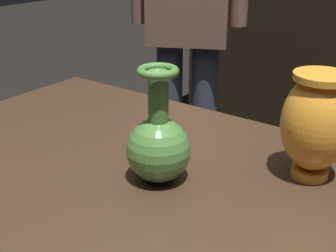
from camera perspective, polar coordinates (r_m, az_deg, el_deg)
The scene contains 3 objects.
vase_centerpiece at distance 0.77m, azimuth -1.21°, elevation -2.24°, with size 0.11×0.11×0.20m.
vase_tall_behind at distance 0.80m, azimuth 18.34°, elevation 0.42°, with size 0.12×0.12×0.19m.
visitor_near_left at distance 1.85m, azimuth 2.60°, elevation 14.98°, with size 0.43×0.30×1.59m.
Camera 1 is at (0.40, -0.57, 1.20)m, focal length 47.94 mm.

